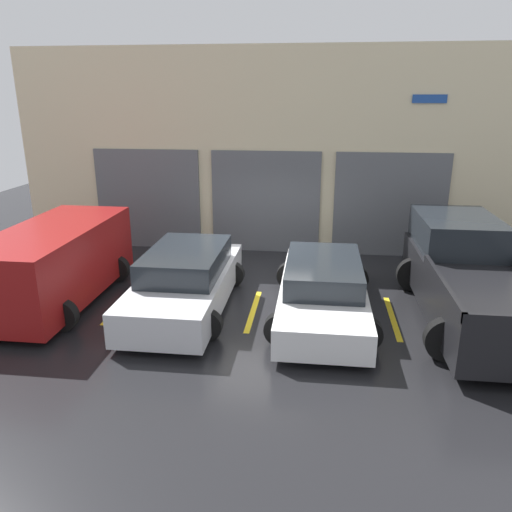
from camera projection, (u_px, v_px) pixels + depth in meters
name	position (u px, v px, depth m)	size (l,w,h in m)	color
ground_plane	(261.00, 286.00, 12.30)	(28.00, 28.00, 0.00)	black
shophouse_building	(274.00, 154.00, 14.53)	(15.18, 0.68, 5.82)	beige
pickup_truck	(467.00, 277.00, 10.42)	(2.41, 5.41, 1.90)	black
sedan_white	(323.00, 289.00, 10.59)	(2.19, 4.74, 1.19)	white
sedan_side	(186.00, 281.00, 10.92)	(2.16, 4.61, 1.33)	silver
van_right	(55.00, 262.00, 11.14)	(2.27, 4.53, 1.73)	maroon
parking_stripe_far_left	(0.00, 298.00, 11.60)	(0.12, 2.20, 0.01)	gold
parking_stripe_left	(123.00, 304.00, 11.25)	(0.12, 2.20, 0.01)	gold
parking_stripe_centre	(253.00, 311.00, 10.90)	(0.12, 2.20, 0.01)	gold
parking_stripe_right	(392.00, 318.00, 10.56)	(0.12, 2.20, 0.01)	gold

